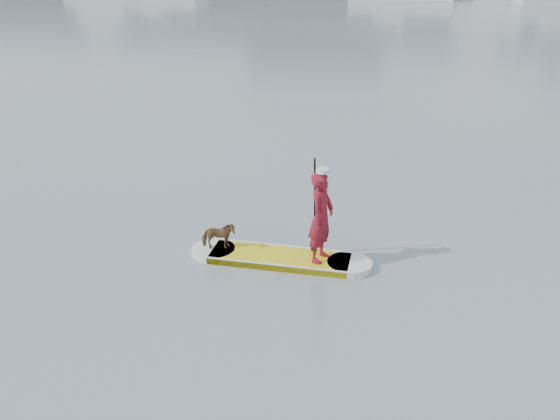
# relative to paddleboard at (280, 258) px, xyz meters

# --- Properties ---
(ground) EXTENTS (140.00, 140.00, 0.00)m
(ground) POSITION_rel_paddleboard_xyz_m (3.71, 2.39, -0.06)
(ground) COLOR slate
(ground) RESTS_ON ground
(paddleboard) EXTENTS (3.30, 0.89, 0.12)m
(paddleboard) POSITION_rel_paddleboard_xyz_m (0.00, 0.00, 0.00)
(paddleboard) COLOR yellow
(paddleboard) RESTS_ON ground
(paddler) EXTENTS (0.53, 0.68, 1.63)m
(paddler) POSITION_rel_paddleboard_xyz_m (0.72, -0.03, 0.88)
(paddler) COLOR maroon
(paddler) RESTS_ON paddleboard
(white_cap) EXTENTS (0.22, 0.22, 0.07)m
(white_cap) POSITION_rel_paddleboard_xyz_m (0.72, -0.03, 1.73)
(white_cap) COLOR silver
(white_cap) RESTS_ON paddler
(dog) EXTENTS (0.65, 0.43, 0.51)m
(dog) POSITION_rel_paddleboard_xyz_m (-1.14, 0.04, 0.31)
(dog) COLOR #512F1C
(dog) RESTS_ON paddleboard
(paddle) EXTENTS (0.10, 0.30, 2.00)m
(paddle) POSITION_rel_paddleboard_xyz_m (0.57, 0.26, 0.74)
(paddle) COLOR black
(paddle) RESTS_ON ground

